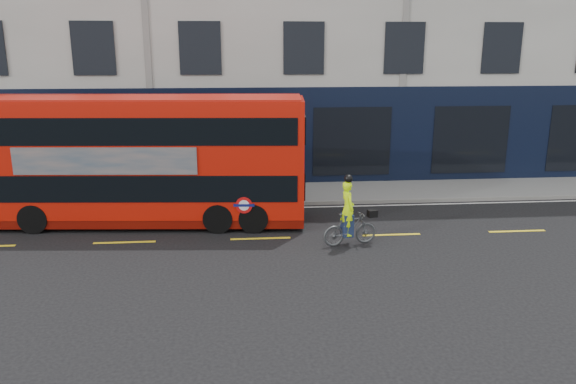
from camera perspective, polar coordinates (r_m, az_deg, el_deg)
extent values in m
plane|color=black|center=(15.86, -17.29, -6.75)|extent=(120.00, 120.00, 0.00)
cube|color=gray|center=(21.92, -13.82, -0.42)|extent=(60.00, 3.00, 0.12)
cube|color=gray|center=(20.50, -14.44, -1.50)|extent=(60.00, 0.12, 0.13)
cube|color=beige|center=(27.70, -12.73, 18.27)|extent=(50.00, 10.00, 15.00)
cube|color=black|center=(22.95, -13.57, 5.23)|extent=(50.00, 0.08, 4.00)
cube|color=silver|center=(20.23, -14.57, -1.90)|extent=(58.00, 0.10, 0.01)
cube|color=red|center=(18.39, -14.33, 3.58)|extent=(10.20, 3.07, 3.61)
cube|color=#640A04|center=(18.85, -13.95, -2.22)|extent=(10.20, 3.02, 0.27)
cube|color=black|center=(18.56, -14.17, 1.16)|extent=(9.80, 3.08, 0.82)
cube|color=black|center=(18.24, -14.51, 6.47)|extent=(9.80, 3.08, 0.82)
cube|color=#A5160B|center=(18.14, -14.69, 9.23)|extent=(9.99, 2.96, 0.07)
cube|color=black|center=(18.04, 1.60, 1.22)|extent=(0.20, 2.05, 0.82)
cube|color=black|center=(17.71, 1.64, 6.69)|extent=(0.20, 2.05, 0.82)
cube|color=gray|center=(17.52, -18.14, 2.99)|extent=(5.47, 0.47, 0.82)
cylinder|color=red|center=(17.06, -4.49, -1.35)|extent=(0.51, 0.06, 0.51)
cylinder|color=white|center=(17.06, -4.50, -1.36)|extent=(0.33, 0.05, 0.33)
cube|color=#0C1459|center=(17.05, -4.50, -1.36)|extent=(0.64, 0.07, 0.08)
cylinder|color=black|center=(18.30, -3.36, -1.71)|extent=(1.09, 2.40, 0.91)
cylinder|color=black|center=(18.39, -6.77, -1.71)|extent=(1.09, 2.40, 0.91)
cylinder|color=black|center=(19.83, -23.27, -1.61)|extent=(1.09, 2.40, 0.91)
imported|color=#4A4D4F|center=(16.30, 6.32, -3.75)|extent=(1.68, 0.77, 0.97)
imported|color=#C5FB06|center=(16.08, 6.08, -1.65)|extent=(0.48, 0.64, 1.57)
cube|color=black|center=(16.44, 8.56, -2.17)|extent=(0.30, 0.26, 0.21)
cube|color=#1A2747|center=(16.23, 6.03, -3.36)|extent=(0.35, 0.41, 0.66)
sphere|color=black|center=(15.86, 6.16, 1.34)|extent=(0.25, 0.25, 0.25)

